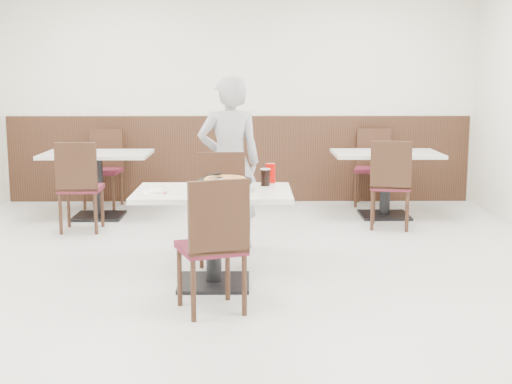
{
  "coord_description": "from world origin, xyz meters",
  "views": [
    {
      "loc": [
        0.14,
        -5.6,
        1.64
      ],
      "look_at": [
        0.19,
        -0.3,
        0.75
      ],
      "focal_mm": 50.0,
      "sensor_mm": 36.0,
      "label": 1
    }
  ],
  "objects_px": {
    "chair_far": "(222,209)",
    "red_cup": "(270,173)",
    "bg_chair_left_near": "(81,186)",
    "chair_near": "(211,244)",
    "bg_chair_right_near": "(391,184)",
    "cola_glass": "(265,178)",
    "bg_table_right": "(385,184)",
    "main_table": "(214,238)",
    "side_plate": "(157,191)",
    "pizza": "(225,182)",
    "diner_person": "(230,163)",
    "pizza_pan": "(225,185)",
    "bg_chair_left_far": "(103,169)",
    "bg_chair_right_far": "(372,168)",
    "bg_table_left": "(98,185)"
  },
  "relations": [
    {
      "from": "red_cup",
      "to": "diner_person",
      "type": "xyz_separation_m",
      "value": [
        -0.36,
        0.83,
        -0.02
      ]
    },
    {
      "from": "bg_chair_left_far",
      "to": "bg_table_left",
      "type": "bearing_deg",
      "value": 102.09
    },
    {
      "from": "pizza",
      "to": "diner_person",
      "type": "height_order",
      "value": "diner_person"
    },
    {
      "from": "chair_far",
      "to": "pizza_pan",
      "type": "height_order",
      "value": "chair_far"
    },
    {
      "from": "chair_far",
      "to": "side_plate",
      "type": "height_order",
      "value": "chair_far"
    },
    {
      "from": "pizza",
      "to": "red_cup",
      "type": "bearing_deg",
      "value": 45.06
    },
    {
      "from": "bg_chair_left_near",
      "to": "bg_chair_right_near",
      "type": "distance_m",
      "value": 3.27
    },
    {
      "from": "side_plate",
      "to": "bg_table_left",
      "type": "height_order",
      "value": "side_plate"
    },
    {
      "from": "bg_chair_left_far",
      "to": "bg_chair_right_near",
      "type": "xyz_separation_m",
      "value": [
        3.31,
        -1.2,
        0.0
      ]
    },
    {
      "from": "chair_near",
      "to": "bg_chair_right_near",
      "type": "distance_m",
      "value": 3.22
    },
    {
      "from": "red_cup",
      "to": "bg_chair_left_near",
      "type": "distance_m",
      "value": 2.51
    },
    {
      "from": "chair_near",
      "to": "bg_chair_right_near",
      "type": "relative_size",
      "value": 1.0
    },
    {
      "from": "pizza",
      "to": "red_cup",
      "type": "height_order",
      "value": "red_cup"
    },
    {
      "from": "main_table",
      "to": "side_plate",
      "type": "height_order",
      "value": "side_plate"
    },
    {
      "from": "cola_glass",
      "to": "bg_chair_left_near",
      "type": "height_order",
      "value": "bg_chair_left_near"
    },
    {
      "from": "bg_chair_left_near",
      "to": "bg_chair_right_far",
      "type": "relative_size",
      "value": 1.0
    },
    {
      "from": "bg_chair_right_far",
      "to": "chair_near",
      "type": "bearing_deg",
      "value": 79.56
    },
    {
      "from": "bg_chair_left_near",
      "to": "bg_table_right",
      "type": "relative_size",
      "value": 0.79
    },
    {
      "from": "cola_glass",
      "to": "bg_chair_right_far",
      "type": "distance_m",
      "value": 3.46
    },
    {
      "from": "main_table",
      "to": "red_cup",
      "type": "relative_size",
      "value": 7.5
    },
    {
      "from": "chair_near",
      "to": "bg_chair_left_far",
      "type": "xyz_separation_m",
      "value": [
        -1.54,
        3.89,
        0.0
      ]
    },
    {
      "from": "bg_chair_right_near",
      "to": "bg_chair_right_far",
      "type": "relative_size",
      "value": 1.0
    },
    {
      "from": "cola_glass",
      "to": "bg_chair_left_far",
      "type": "height_order",
      "value": "bg_chair_left_far"
    },
    {
      "from": "red_cup",
      "to": "bg_table_right",
      "type": "height_order",
      "value": "red_cup"
    },
    {
      "from": "bg_chair_left_near",
      "to": "cola_glass",
      "type": "bearing_deg",
      "value": -43.47
    },
    {
      "from": "red_cup",
      "to": "cola_glass",
      "type": "bearing_deg",
      "value": -106.3
    },
    {
      "from": "pizza_pan",
      "to": "bg_table_right",
      "type": "relative_size",
      "value": 0.29
    },
    {
      "from": "side_plate",
      "to": "bg_chair_left_near",
      "type": "bearing_deg",
      "value": 117.71
    },
    {
      "from": "cola_glass",
      "to": "chair_far",
      "type": "bearing_deg",
      "value": 129.59
    },
    {
      "from": "cola_glass",
      "to": "bg_table_right",
      "type": "height_order",
      "value": "cola_glass"
    },
    {
      "from": "chair_far",
      "to": "bg_chair_left_near",
      "type": "distance_m",
      "value": 1.99
    },
    {
      "from": "bg_table_right",
      "to": "main_table",
      "type": "bearing_deg",
      "value": -124.61
    },
    {
      "from": "cola_glass",
      "to": "red_cup",
      "type": "distance_m",
      "value": 0.16
    },
    {
      "from": "side_plate",
      "to": "bg_chair_left_far",
      "type": "bearing_deg",
      "value": 108.3
    },
    {
      "from": "chair_near",
      "to": "bg_chair_right_near",
      "type": "height_order",
      "value": "same"
    },
    {
      "from": "side_plate",
      "to": "bg_table_right",
      "type": "xyz_separation_m",
      "value": [
        2.26,
        2.74,
        -0.38
      ]
    },
    {
      "from": "chair_far",
      "to": "red_cup",
      "type": "relative_size",
      "value": 5.94
    },
    {
      "from": "pizza_pan",
      "to": "side_plate",
      "type": "xyz_separation_m",
      "value": [
        -0.51,
        -0.09,
        -0.03
      ]
    },
    {
      "from": "red_cup",
      "to": "bg_table_left",
      "type": "relative_size",
      "value": 0.13
    },
    {
      "from": "chair_far",
      "to": "bg_chair_right_far",
      "type": "bearing_deg",
      "value": -126.4
    },
    {
      "from": "pizza",
      "to": "bg_chair_left_near",
      "type": "bearing_deg",
      "value": 129.28
    },
    {
      "from": "bg_table_left",
      "to": "chair_far",
      "type": "bearing_deg",
      "value": -52.88
    },
    {
      "from": "bg_chair_left_near",
      "to": "chair_near",
      "type": "bearing_deg",
      "value": -60.87
    },
    {
      "from": "red_cup",
      "to": "bg_chair_left_near",
      "type": "xyz_separation_m",
      "value": [
        -1.94,
        1.57,
        -0.35
      ]
    },
    {
      "from": "chair_far",
      "to": "bg_chair_left_far",
      "type": "xyz_separation_m",
      "value": [
        -1.57,
        2.6,
        0.0
      ]
    },
    {
      "from": "chair_far",
      "to": "bg_chair_left_near",
      "type": "height_order",
      "value": "same"
    },
    {
      "from": "bg_table_left",
      "to": "bg_chair_left_far",
      "type": "bearing_deg",
      "value": 96.48
    },
    {
      "from": "bg_chair_right_far",
      "to": "pizza",
      "type": "bearing_deg",
      "value": 76.66
    },
    {
      "from": "pizza_pan",
      "to": "bg_chair_right_near",
      "type": "xyz_separation_m",
      "value": [
        1.69,
        2.06,
        -0.32
      ]
    },
    {
      "from": "pizza_pan",
      "to": "side_plate",
      "type": "relative_size",
      "value": 2.1
    }
  ]
}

